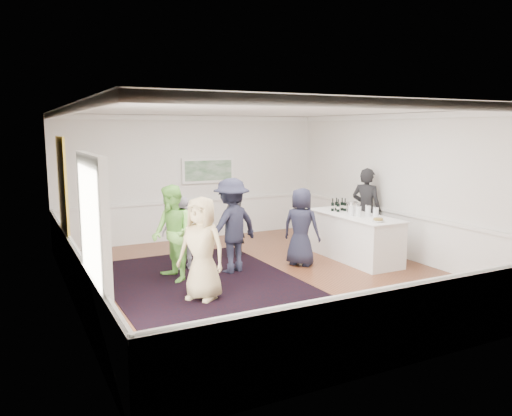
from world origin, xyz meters
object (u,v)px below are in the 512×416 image
ice_bucket (352,208)px  serving_table (353,237)px  guest_green (172,233)px  guest_dark_b (235,220)px  bartender (366,209)px  guest_navy (301,227)px  guest_lilac (184,233)px  guest_dark_a (232,226)px  nut_bowl (378,220)px  guest_tan (202,249)px

ice_bucket → serving_table: bearing=-116.6°
guest_green → guest_dark_b: size_ratio=1.08×
serving_table → ice_bucket: size_ratio=9.44×
bartender → guest_navy: bearing=75.3°
guest_lilac → guest_dark_b: guest_dark_b is taller
ice_bucket → guest_dark_b: bearing=154.7°
guest_dark_a → guest_navy: (1.53, -0.16, -0.13)m
bartender → guest_green: bartender is taller
guest_green → guest_lilac: (0.45, 0.63, -0.16)m
guest_lilac → nut_bowl: bearing=169.0°
guest_lilac → guest_tan: bearing=96.6°
guest_green → nut_bowl: (3.93, -1.18, 0.12)m
guest_dark_b → nut_bowl: guest_dark_b is taller
bartender → guest_dark_a: bearing=67.6°
bartender → nut_bowl: bartender is taller
ice_bucket → guest_green: bearing=179.4°
nut_bowl → guest_dark_b: bearing=133.8°
guest_lilac → ice_bucket: guest_lilac is taller
guest_dark_b → guest_green: bearing=0.6°
guest_dark_a → nut_bowl: guest_dark_a is taller
guest_lilac → guest_dark_b: bearing=-145.1°
guest_green → serving_table: bearing=80.6°
serving_table → guest_tan: size_ratio=1.40×
serving_table → guest_green: bearing=176.6°
guest_green → ice_bucket: bearing=83.3°
bartender → guest_dark_a: bartender is taller
serving_table → guest_dark_b: size_ratio=1.44×
ice_bucket → nut_bowl: 1.15m
guest_dark_a → nut_bowl: bearing=139.6°
serving_table → guest_navy: bearing=175.9°
serving_table → guest_lilac: 3.72m
serving_table → nut_bowl: bearing=-97.3°
guest_tan → guest_green: bearing=146.7°
guest_green → ice_bucket: guest_green is taller
bartender → guest_green: 4.85m
guest_tan → guest_lilac: (0.33, 1.88, -0.12)m
serving_table → guest_lilac: size_ratio=1.62×
guest_green → guest_dark_a: size_ratio=0.96×
guest_tan → nut_bowl: (3.81, 0.07, 0.15)m
serving_table → guest_dark_a: bearing=174.9°
serving_table → guest_navy: guest_navy is taller
guest_tan → serving_table: bearing=65.5°
serving_table → guest_dark_b: bearing=150.0°
bartender → guest_dark_b: size_ratio=1.15×
guest_tan → nut_bowl: bearing=52.2°
ice_bucket → nut_bowl: size_ratio=1.13×
serving_table → guest_tan: (-3.93, -1.00, 0.38)m
guest_navy → guest_tan: bearing=76.2°
guest_tan → guest_dark_a: bearing=99.8°
nut_bowl → guest_tan: bearing=-179.0°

